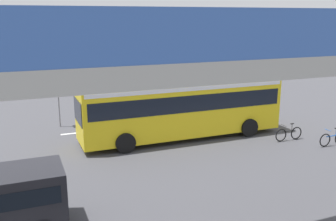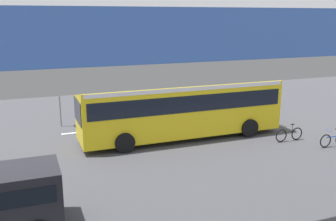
{
  "view_description": "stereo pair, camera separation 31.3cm",
  "coord_description": "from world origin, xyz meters",
  "px_view_note": "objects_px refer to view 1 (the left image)",
  "views": [
    {
      "loc": [
        7.15,
        19.55,
        6.76
      ],
      "look_at": [
        -0.63,
        0.22,
        1.6
      ],
      "focal_mm": 40.89,
      "sensor_mm": 36.0,
      "label": 1
    },
    {
      "loc": [
        6.86,
        19.66,
        6.76
      ],
      "look_at": [
        -0.63,
        0.22,
        1.6
      ],
      "focal_mm": 40.89,
      "sensor_mm": 36.0,
      "label": 2
    }
  ],
  "objects_px": {
    "pedestrian": "(246,104)",
    "city_bus": "(182,105)",
    "bicycle_black": "(289,134)",
    "bicycle_blue": "(333,139)",
    "traffic_sign": "(58,97)"
  },
  "relations": [
    {
      "from": "traffic_sign",
      "to": "city_bus",
      "type": "bearing_deg",
      "value": 142.29
    },
    {
      "from": "city_bus",
      "to": "bicycle_blue",
      "type": "height_order",
      "value": "city_bus"
    },
    {
      "from": "city_bus",
      "to": "bicycle_black",
      "type": "distance_m",
      "value": 6.18
    },
    {
      "from": "bicycle_black",
      "to": "traffic_sign",
      "type": "height_order",
      "value": "traffic_sign"
    },
    {
      "from": "bicycle_blue",
      "to": "pedestrian",
      "type": "height_order",
      "value": "pedestrian"
    },
    {
      "from": "city_bus",
      "to": "bicycle_black",
      "type": "relative_size",
      "value": 6.52
    },
    {
      "from": "pedestrian",
      "to": "city_bus",
      "type": "bearing_deg",
      "value": 22.62
    },
    {
      "from": "city_bus",
      "to": "bicycle_blue",
      "type": "xyz_separation_m",
      "value": [
        -6.93,
        4.34,
        -1.51
      ]
    },
    {
      "from": "pedestrian",
      "to": "bicycle_black",
      "type": "bearing_deg",
      "value": 83.43
    },
    {
      "from": "bicycle_blue",
      "to": "pedestrian",
      "type": "relative_size",
      "value": 0.99
    },
    {
      "from": "city_bus",
      "to": "pedestrian",
      "type": "distance_m",
      "value": 6.49
    },
    {
      "from": "bicycle_black",
      "to": "bicycle_blue",
      "type": "xyz_separation_m",
      "value": [
        -1.61,
        1.59,
        0.0
      ]
    },
    {
      "from": "city_bus",
      "to": "pedestrian",
      "type": "height_order",
      "value": "city_bus"
    },
    {
      "from": "city_bus",
      "to": "bicycle_black",
      "type": "height_order",
      "value": "city_bus"
    },
    {
      "from": "bicycle_black",
      "to": "city_bus",
      "type": "bearing_deg",
      "value": -27.35
    }
  ]
}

